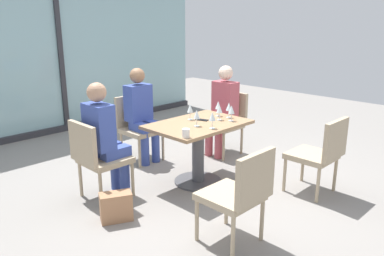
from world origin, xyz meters
TOP-DOWN VIEW (x-y plane):
  - ground_plane at (0.00, 0.00)m, footprint 12.00×12.00m
  - window_wall_backdrop at (0.00, 3.20)m, footprint 5.82×0.10m
  - dining_table_main at (0.00, 0.00)m, footprint 1.12×0.77m
  - chair_far_left at (-1.06, 0.45)m, footprint 0.50×0.46m
  - chair_far_right at (1.06, 0.45)m, footprint 0.50×0.46m
  - chair_near_window at (0.00, 1.16)m, footprint 0.46×0.51m
  - chair_front_left at (-0.71, -1.16)m, footprint 0.46×0.50m
  - chair_front_right at (0.71, -1.16)m, footprint 0.46×0.50m
  - person_far_left at (-0.95, 0.45)m, footprint 0.39×0.34m
  - person_far_right at (0.95, 0.45)m, footprint 0.39×0.34m
  - person_near_window at (-0.00, 1.05)m, footprint 0.34×0.39m
  - wine_glass_0 at (0.40, 0.05)m, footprint 0.07×0.07m
  - wine_glass_1 at (0.27, -0.08)m, footprint 0.07×0.07m
  - wine_glass_2 at (-0.11, -0.08)m, footprint 0.07×0.07m
  - wine_glass_3 at (0.33, -0.21)m, footprint 0.07×0.07m
  - wine_glass_4 at (-0.06, -0.27)m, footprint 0.07×0.07m
  - wine_glass_5 at (0.43, -0.09)m, footprint 0.07×0.07m
  - wine_glass_6 at (0.04, 0.17)m, footprint 0.07×0.07m
  - coffee_cup at (-0.49, -0.30)m, footprint 0.08×0.08m
  - cell_phone_on_table at (0.12, 0.05)m, footprint 0.11×0.16m
  - handbag_0 at (-1.20, -0.06)m, footprint 0.34×0.28m

SIDE VIEW (x-z plane):
  - ground_plane at x=0.00m, z-range 0.00..0.00m
  - handbag_0 at x=-1.20m, z-range 0.00..0.28m
  - chair_far_left at x=-1.06m, z-range 0.06..0.93m
  - chair_far_right at x=1.06m, z-range 0.06..0.93m
  - chair_near_window at x=0.00m, z-range 0.06..0.93m
  - chair_front_left at x=-0.71m, z-range 0.06..0.93m
  - chair_front_right at x=0.71m, z-range 0.06..0.93m
  - dining_table_main at x=0.00m, z-range 0.15..0.88m
  - person_far_left at x=-0.95m, z-range 0.07..1.33m
  - person_far_right at x=0.95m, z-range 0.07..1.33m
  - person_near_window at x=0.00m, z-range 0.07..1.33m
  - cell_phone_on_table at x=0.12m, z-range 0.73..0.74m
  - coffee_cup at x=-0.49m, z-range 0.73..0.82m
  - wine_glass_0 at x=0.40m, z-range 0.77..0.95m
  - wine_glass_1 at x=0.27m, z-range 0.77..0.95m
  - wine_glass_2 at x=-0.11m, z-range 0.77..0.95m
  - wine_glass_3 at x=0.33m, z-range 0.77..0.95m
  - wine_glass_4 at x=-0.06m, z-range 0.77..0.95m
  - wine_glass_5 at x=0.43m, z-range 0.77..0.95m
  - wine_glass_6 at x=0.04m, z-range 0.77..0.95m
  - window_wall_backdrop at x=0.00m, z-range -0.14..2.56m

